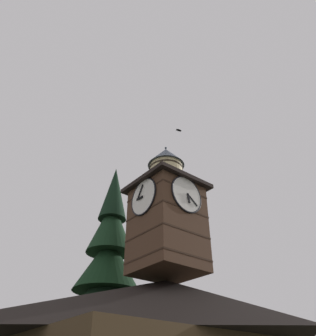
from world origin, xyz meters
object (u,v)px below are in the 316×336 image
clock_tower (167,214)px  flying_bird_high (179,130)px  pine_tree_behind (105,296)px  moon (107,312)px

clock_tower → flying_bird_high: flying_bird_high is taller
clock_tower → pine_tree_behind: pine_tree_behind is taller
moon → flying_bird_high: bearing=68.3°
pine_tree_behind → flying_bird_high: bearing=131.4°
clock_tower → moon: 31.79m
moon → flying_bird_high: (10.98, 27.56, 8.88)m
pine_tree_behind → flying_bird_high: 13.80m
clock_tower → moon: clock_tower is taller
pine_tree_behind → moon: bearing=-121.1°
moon → flying_bird_high: size_ratio=4.62×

